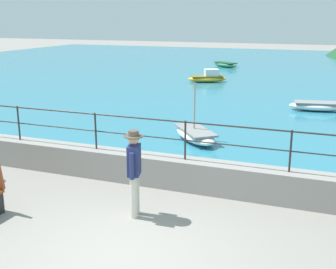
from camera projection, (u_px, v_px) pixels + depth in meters
name	position (u px, v px, depth m)	size (l,w,h in m)	color
ground_plane	(122.00, 256.00, 7.25)	(120.00, 120.00, 0.00)	gray
promenade_wall	(185.00, 174.00, 10.04)	(20.00, 0.56, 0.70)	gray
railing	(185.00, 132.00, 9.78)	(18.44, 0.04, 0.90)	#282623
lake_water	(290.00, 73.00, 30.52)	(64.00, 44.32, 0.06)	teal
person_walking	(134.00, 169.00, 8.49)	(0.38, 0.55, 1.75)	beige
boat_1	(208.00, 77.00, 26.05)	(2.46, 1.82, 0.76)	gold
boat_2	(318.00, 106.00, 18.13)	(2.42, 1.26, 0.36)	white
boat_3	(195.00, 134.00, 13.77)	(2.16, 2.35, 1.81)	white
boat_4	(226.00, 64.00, 33.81)	(2.43, 1.98, 0.36)	#338C59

